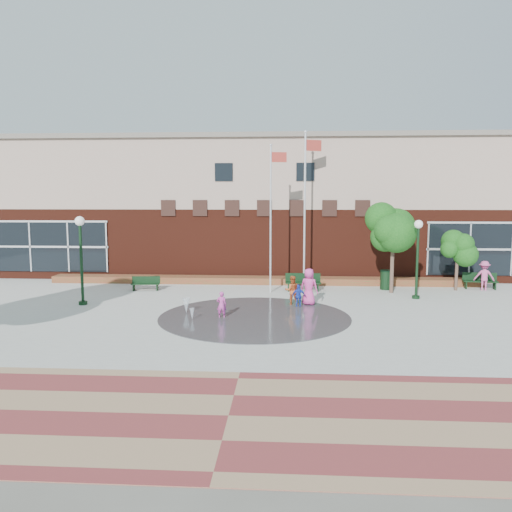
# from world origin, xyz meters

# --- Properties ---
(ground) EXTENTS (120.00, 120.00, 0.00)m
(ground) POSITION_xyz_m (0.00, 0.00, 0.00)
(ground) COLOR #666056
(ground) RESTS_ON ground
(plaza_concrete) EXTENTS (46.00, 18.00, 0.01)m
(plaza_concrete) POSITION_xyz_m (0.00, 4.00, 0.00)
(plaza_concrete) COLOR #A8A8A0
(plaza_concrete) RESTS_ON ground
(paver_band) EXTENTS (46.00, 6.00, 0.01)m
(paver_band) POSITION_xyz_m (0.00, -7.00, 0.00)
(paver_band) COLOR maroon
(paver_band) RESTS_ON ground
(splash_pad) EXTENTS (8.40, 8.40, 0.01)m
(splash_pad) POSITION_xyz_m (0.00, 3.00, 0.00)
(splash_pad) COLOR #383A3D
(splash_pad) RESTS_ON ground
(library_building) EXTENTS (44.40, 10.40, 9.20)m
(library_building) POSITION_xyz_m (0.00, 17.48, 4.64)
(library_building) COLOR #491A10
(library_building) RESTS_ON ground
(flower_bed) EXTENTS (26.00, 1.20, 0.40)m
(flower_bed) POSITION_xyz_m (0.00, 11.60, 0.00)
(flower_bed) COLOR #AB1D24
(flower_bed) RESTS_ON ground
(flagpole_left) EXTENTS (0.93, 0.30, 8.11)m
(flagpole_left) POSITION_xyz_m (0.55, 8.85, 4.52)
(flagpole_left) COLOR white
(flagpole_left) RESTS_ON ground
(flagpole_right) EXTENTS (1.03, 0.52, 9.05)m
(flagpole_right) POSITION_xyz_m (2.47, 10.74, 5.06)
(flagpole_right) COLOR white
(flagpole_right) RESTS_ON ground
(lamp_left) EXTENTS (0.46, 0.46, 4.34)m
(lamp_left) POSITION_xyz_m (-8.56, 5.05, 2.70)
(lamp_left) COLOR black
(lamp_left) RESTS_ON ground
(lamp_right) EXTENTS (0.43, 0.43, 4.10)m
(lamp_right) POSITION_xyz_m (8.11, 7.52, 2.55)
(lamp_right) COLOR black
(lamp_right) RESTS_ON ground
(bench_left) EXTENTS (1.61, 0.55, 0.80)m
(bench_left) POSITION_xyz_m (-6.55, 8.95, 0.26)
(bench_left) COLOR black
(bench_left) RESTS_ON ground
(bench_mid) EXTENTS (1.99, 0.59, 0.99)m
(bench_mid) POSITION_xyz_m (2.33, 9.33, 0.32)
(bench_mid) COLOR black
(bench_mid) RESTS_ON ground
(bench_right) EXTENTS (1.92, 0.75, 0.94)m
(bench_right) POSITION_xyz_m (12.49, 10.54, 0.30)
(bench_right) COLOR black
(bench_right) RESTS_ON ground
(trash_can) EXTENTS (0.69, 0.69, 1.13)m
(trash_can) POSITION_xyz_m (7.06, 10.08, 0.58)
(trash_can) COLOR black
(trash_can) RESTS_ON ground
(tree_mid) EXTENTS (2.96, 2.96, 4.99)m
(tree_mid) POSITION_xyz_m (7.17, 9.07, 3.64)
(tree_mid) COLOR #483329
(tree_mid) RESTS_ON ground
(tree_small_right) EXTENTS (1.91, 1.91, 3.26)m
(tree_small_right) POSITION_xyz_m (10.96, 10.00, 2.38)
(tree_small_right) COLOR #483329
(tree_small_right) RESTS_ON ground
(water_jet_a) EXTENTS (0.35, 0.35, 0.68)m
(water_jet_a) POSITION_xyz_m (-3.14, 3.53, 0.00)
(water_jet_a) COLOR white
(water_jet_a) RESTS_ON ground
(water_jet_b) EXTENTS (0.22, 0.22, 0.49)m
(water_jet_b) POSITION_xyz_m (-2.63, 2.27, 0.00)
(water_jet_b) COLOR white
(water_jet_b) RESTS_ON ground
(child_splash) EXTENTS (0.45, 0.32, 1.18)m
(child_splash) POSITION_xyz_m (-1.43, 2.80, 0.59)
(child_splash) COLOR #C33C9C
(child_splash) RESTS_ON ground
(adult_red) EXTENTS (0.76, 0.62, 1.44)m
(adult_red) POSITION_xyz_m (1.66, 5.69, 0.72)
(adult_red) COLOR #BD5123
(adult_red) RESTS_ON ground
(adult_pink) EXTENTS (1.04, 0.87, 1.81)m
(adult_pink) POSITION_xyz_m (2.49, 5.68, 0.90)
(adult_pink) COLOR #D93D96
(adult_pink) RESTS_ON ground
(child_blue) EXTENTS (0.66, 0.28, 1.11)m
(child_blue) POSITION_xyz_m (1.98, 5.13, 0.56)
(child_blue) COLOR blue
(child_blue) RESTS_ON ground
(person_bench) EXTENTS (1.19, 0.84, 1.68)m
(person_bench) POSITION_xyz_m (12.56, 10.19, 0.84)
(person_bench) COLOR #C44E8A
(person_bench) RESTS_ON ground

